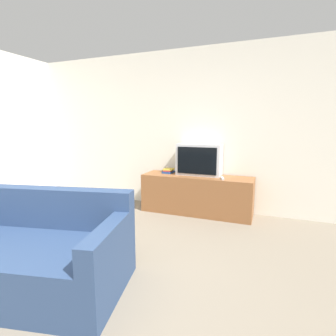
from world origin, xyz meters
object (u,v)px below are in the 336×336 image
Objects in this scene: tv_stand at (197,194)px; couch at (23,255)px; remote_on_stand at (222,178)px; television at (199,160)px; book_stack at (168,171)px.

couch is at bearing -110.24° from tv_stand.
tv_stand is 0.53m from remote_on_stand.
tv_stand is 0.56m from television.
television is at bearing 154.65° from remote_on_stand.
couch is (-0.90, -2.49, -0.58)m from television.
book_stack is 0.94m from remote_on_stand.
book_stack is (-0.52, -0.02, -0.21)m from television.
television is at bearing 83.43° from tv_stand.
couch is 9.62× the size of book_stack.
book_stack is (0.38, 2.47, 0.37)m from couch.
tv_stand is at bearing 57.42° from couch.
tv_stand is at bearing -96.57° from television.
remote_on_stand reaches higher than tv_stand.
television reaches higher than tv_stand.
television is 0.36× the size of couch.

